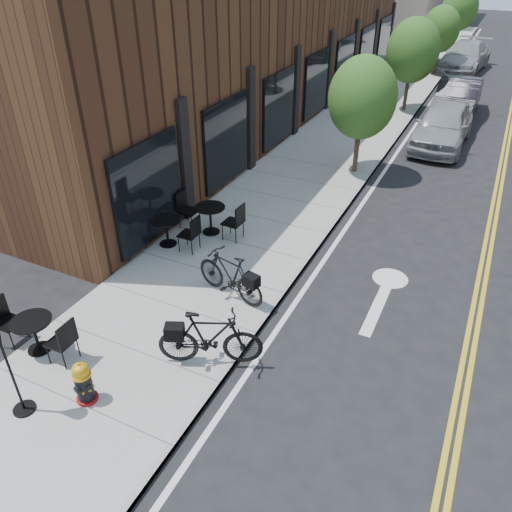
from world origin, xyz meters
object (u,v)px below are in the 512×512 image
Objects in this scene: bistro_set_b at (210,216)px; parked_car_c at (465,56)px; bistro_set_c at (167,228)px; parked_car_b at (457,98)px; fire_hydrant at (83,383)px; parked_car_a at (443,125)px; bicycle_right at (210,338)px; bicycle_left at (230,275)px; bistro_set_a at (34,331)px.

bistro_set_b is 24.33m from parked_car_c.
parked_car_b is (5.20, 15.24, 0.21)m from bistro_set_c.
parked_car_b reaches higher than fire_hydrant.
parked_car_c reaches higher than parked_car_b.
bistro_set_c is 0.38× the size of parked_car_a.
bicycle_right is at bearing -86.91° from parked_car_c.
bicycle_left is 26.40m from parked_car_c.
bistro_set_c is at bearing 119.61° from fire_hydrant.
fire_hydrant is at bearing 1.11° from bicycle_left.
parked_car_c is at bearing 94.70° from parked_car_b.
bicycle_right is 0.41× the size of parked_car_a.
bistro_set_a is (-2.54, -3.18, -0.08)m from bicycle_left.
bicycle_right is 3.42m from bistro_set_a.
bicycle_left is at bearing 49.98° from bistro_set_a.
bicycle_left is 12.60m from parked_car_a.
bicycle_right is 4.95m from bistro_set_b.
parked_car_b is (2.66, 16.49, 0.13)m from bicycle_left.
parked_car_c is at bearing 83.35° from bistro_set_b.
fire_hydrant is at bearing -19.24° from bistro_set_a.
parked_car_c is (1.20, 28.31, 0.11)m from bicycle_right.
parked_car_a reaches higher than bistro_set_a.
bistro_set_a is at bearing -104.76° from parked_car_b.
parked_car_a is 14.04m from parked_car_c.
bistro_set_a is 5.51m from bistro_set_b.
bicycle_right is 0.40× the size of parked_car_b.
parked_car_c is at bearing 95.54° from fire_hydrant.
parked_car_c reaches higher than bistro_set_a.
fire_hydrant is at bearing 115.17° from bicycle_right.
bicycle_right is 4.55m from bistro_set_c.
bicycle_right is at bearing -57.56° from bistro_set_b.
bistro_set_a is 4.42m from bistro_set_c.
fire_hydrant is 5.26m from bistro_set_c.
bicycle_right is 1.10× the size of bistro_set_c.
fire_hydrant is 16.42m from parked_car_a.
bicycle_left is 0.99× the size of bistro_set_b.
fire_hydrant is 0.48× the size of bistro_set_a.
bistro_set_c is at bearing -94.43° from parked_car_c.
bicycle_left is (0.83, 3.73, 0.15)m from fire_hydrant.
parked_car_c is at bearing 94.23° from parked_car_a.
parked_car_c reaches higher than bicycle_right.
parked_car_c is (2.69, 30.06, 0.30)m from fire_hydrant.
parked_car_c is (-0.80, 14.02, 0.01)m from parked_car_a.
bicycle_right is at bearing -97.00° from parked_car_a.
bicycle_left is 2.09m from bicycle_right.
bistro_set_c is (-3.20, 3.23, -0.10)m from bicycle_right.
bicycle_right is 14.43m from parked_car_a.
bicycle_right is 0.35× the size of parked_car_c.
bicycle_left is 1.04× the size of bistro_set_a.
parked_car_c is (4.40, 25.08, 0.22)m from bistro_set_c.
parked_car_a is at bearing -81.22° from parked_car_c.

